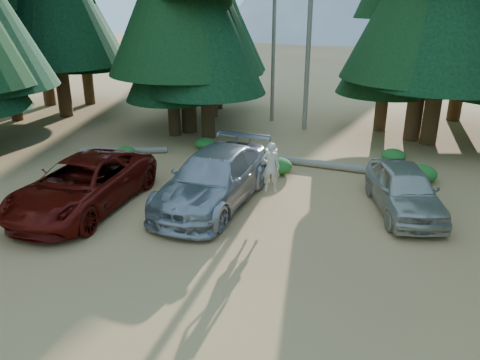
{
  "coord_description": "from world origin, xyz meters",
  "views": [
    {
      "loc": [
        2.97,
        -9.75,
        6.43
      ],
      "look_at": [
        -0.08,
        3.3,
        1.25
      ],
      "focal_mm": 35.0,
      "sensor_mm": 36.0,
      "label": 1
    }
  ],
  "objects": [
    {
      "name": "shrub_far_left",
      "position": [
        -6.29,
        8.0,
        0.24
      ],
      "size": [
        0.87,
        0.87,
        0.48
      ],
      "primitive_type": "ellipsoid",
      "color": "#1F6922",
      "rests_on": "ground"
    },
    {
      "name": "shrub_center_left",
      "position": [
        0.44,
        7.5,
        0.32
      ],
      "size": [
        1.17,
        1.17,
        0.64
      ],
      "primitive_type": "ellipsoid",
      "color": "#1F6922",
      "rests_on": "ground"
    },
    {
      "name": "shrub_center_right",
      "position": [
        -1.99,
        7.43,
        0.28
      ],
      "size": [
        1.03,
        1.03,
        0.57
      ],
      "primitive_type": "ellipsoid",
      "color": "#1F6922",
      "rests_on": "ground"
    },
    {
      "name": "log_left",
      "position": [
        -6.62,
        8.48,
        0.14
      ],
      "size": [
        3.77,
        1.3,
        0.27
      ],
      "primitive_type": "cylinder",
      "rotation": [
        0.0,
        1.57,
        0.27
      ],
      "color": "#75695D",
      "rests_on": "ground"
    },
    {
      "name": "ground",
      "position": [
        0.0,
        0.0,
        0.0
      ],
      "size": [
        160.0,
        160.0,
        0.0
      ],
      "primitive_type": "plane",
      "color": "#B0764A",
      "rests_on": "ground"
    },
    {
      "name": "snag_front",
      "position": [
        0.8,
        14.5,
        6.0
      ],
      "size": [
        0.24,
        0.24,
        12.0
      ],
      "primitive_type": "cylinder",
      "color": "#75695D",
      "rests_on": "ground"
    },
    {
      "name": "snag_back",
      "position": [
        -1.2,
        16.0,
        5.0
      ],
      "size": [
        0.2,
        0.2,
        10.0
      ],
      "primitive_type": "cylinder",
      "color": "#75695D",
      "rests_on": "ground"
    },
    {
      "name": "shrub_far_right",
      "position": [
        5.86,
        7.86,
        0.32
      ],
      "size": [
        1.16,
        1.16,
        0.64
      ],
      "primitive_type": "ellipsoid",
      "color": "#1F6922",
      "rests_on": "ground"
    },
    {
      "name": "log_right",
      "position": [
        1.64,
        8.63,
        0.16
      ],
      "size": [
        4.92,
        1.11,
        0.32
      ],
      "primitive_type": "cylinder",
      "rotation": [
        0.0,
        1.57,
        -0.16
      ],
      "color": "#75695D",
      "rests_on": "ground"
    },
    {
      "name": "frisbee_player",
      "position": [
        0.73,
        4.13,
        1.45
      ],
      "size": [
        0.65,
        0.47,
        1.64
      ],
      "rotation": [
        0.0,
        0.0,
        3.28
      ],
      "color": "beige",
      "rests_on": "ground"
    },
    {
      "name": "shrub_left",
      "position": [
        -3.32,
        10.0,
        0.25
      ],
      "size": [
        0.92,
        0.92,
        0.51
      ],
      "primitive_type": "ellipsoid",
      "color": "#1F6922",
      "rests_on": "ground"
    },
    {
      "name": "silver_minivan_center",
      "position": [
        -1.19,
        4.17,
        0.87
      ],
      "size": [
        3.27,
        6.31,
        1.75
      ],
      "primitive_type": "imported",
      "rotation": [
        0.0,
        0.0,
        -0.14
      ],
      "color": "#9EA0A6",
      "rests_on": "ground"
    },
    {
      "name": "forest_belt_north",
      "position": [
        0.0,
        15.0,
        0.0
      ],
      "size": [
        36.0,
        7.0,
        22.0
      ],
      "primitive_type": null,
      "color": "black",
      "rests_on": "ground"
    },
    {
      "name": "shrub_right",
      "position": [
        5.01,
        10.0,
        0.28
      ],
      "size": [
        1.01,
        1.01,
        0.56
      ],
      "primitive_type": "ellipsoid",
      "color": "#1F6922",
      "rests_on": "ground"
    },
    {
      "name": "log_mid",
      "position": [
        -1.27,
        9.31,
        0.16
      ],
      "size": [
        3.16,
        2.63,
        0.31
      ],
      "primitive_type": "cylinder",
      "rotation": [
        0.0,
        1.57,
        -0.68
      ],
      "color": "#75695D",
      "rests_on": "ground"
    },
    {
      "name": "red_pickup",
      "position": [
        -5.23,
        2.82,
        0.82
      ],
      "size": [
        3.08,
        6.08,
        1.65
      ],
      "primitive_type": "imported",
      "rotation": [
        0.0,
        0.0,
        -0.06
      ],
      "color": "#5B0C07",
      "rests_on": "ground"
    },
    {
      "name": "silver_minivan_right",
      "position": [
        4.94,
        4.94,
        0.76
      ],
      "size": [
        2.62,
        4.72,
        1.52
      ],
      "primitive_type": "imported",
      "rotation": [
        0.0,
        0.0,
        0.19
      ],
      "color": "#B7B1A2",
      "rests_on": "ground"
    }
  ]
}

